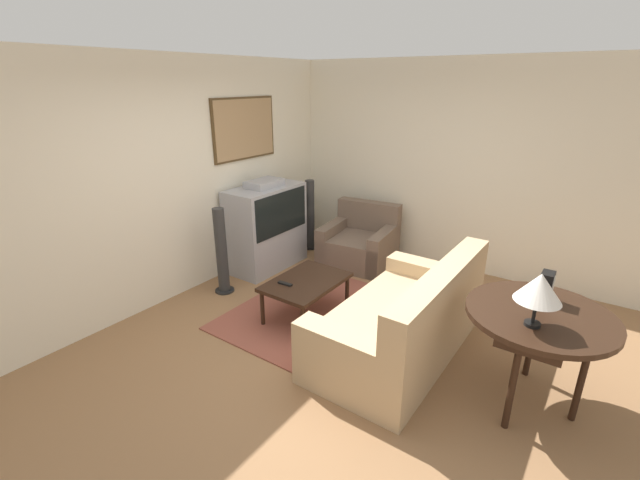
# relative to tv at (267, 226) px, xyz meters

# --- Properties ---
(ground_plane) EXTENTS (12.00, 12.00, 0.00)m
(ground_plane) POSITION_rel_tv_xyz_m (-1.15, -1.78, -0.57)
(ground_plane) COLOR #8E6642
(wall_back) EXTENTS (12.00, 0.10, 2.70)m
(wall_back) POSITION_rel_tv_xyz_m (-1.13, 0.35, 0.78)
(wall_back) COLOR beige
(wall_back) RESTS_ON ground_plane
(wall_right) EXTENTS (0.06, 12.00, 2.70)m
(wall_right) POSITION_rel_tv_xyz_m (1.48, -1.78, 0.78)
(wall_right) COLOR beige
(wall_right) RESTS_ON ground_plane
(area_rug) EXTENTS (1.93, 1.41, 0.01)m
(area_rug) POSITION_rel_tv_xyz_m (-0.67, -1.20, -0.57)
(area_rug) COLOR brown
(area_rug) RESTS_ON ground_plane
(tv) EXTENTS (1.08, 0.56, 1.21)m
(tv) POSITION_rel_tv_xyz_m (0.00, 0.00, 0.00)
(tv) COLOR #9E9EA3
(tv) RESTS_ON ground_plane
(couch) EXTENTS (1.91, 1.01, 0.93)m
(couch) POSITION_rel_tv_xyz_m (-0.78, -2.38, -0.26)
(couch) COLOR tan
(couch) RESTS_ON ground_plane
(armchair) EXTENTS (0.99, 1.01, 0.81)m
(armchair) POSITION_rel_tv_xyz_m (0.84, -0.97, -0.30)
(armchair) COLOR brown
(armchair) RESTS_ON ground_plane
(coffee_table) EXTENTS (0.91, 0.63, 0.43)m
(coffee_table) POSITION_rel_tv_xyz_m (-0.78, -1.25, -0.18)
(coffee_table) COLOR black
(coffee_table) RESTS_ON ground_plane
(console_table) EXTENTS (1.06, 1.06, 0.81)m
(console_table) POSITION_rel_tv_xyz_m (-0.83, -3.47, 0.17)
(console_table) COLOR black
(console_table) RESTS_ON ground_plane
(table_lamp) EXTENTS (0.31, 0.31, 0.40)m
(table_lamp) POSITION_rel_tv_xyz_m (-1.06, -3.45, 0.53)
(table_lamp) COLOR black
(table_lamp) RESTS_ON console_table
(mantel_clock) EXTENTS (0.14, 0.10, 0.23)m
(mantel_clock) POSITION_rel_tv_xyz_m (-0.61, -3.45, 0.36)
(mantel_clock) COLOR black
(mantel_clock) RESTS_ON console_table
(remote) EXTENTS (0.05, 0.16, 0.02)m
(remote) POSITION_rel_tv_xyz_m (-0.99, -1.13, -0.13)
(remote) COLOR black
(remote) RESTS_ON coffee_table
(speaker_tower_left) EXTENTS (0.23, 0.23, 1.05)m
(speaker_tower_left) POSITION_rel_tv_xyz_m (-0.88, -0.08, -0.07)
(speaker_tower_left) COLOR black
(speaker_tower_left) RESTS_ON ground_plane
(speaker_tower_right) EXTENTS (0.23, 0.23, 1.05)m
(speaker_tower_right) POSITION_rel_tv_xyz_m (0.88, -0.08, -0.07)
(speaker_tower_right) COLOR black
(speaker_tower_right) RESTS_ON ground_plane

